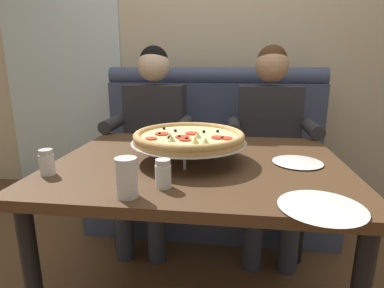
% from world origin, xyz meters
% --- Properties ---
extents(back_wall_with_window, '(6.00, 0.12, 2.80)m').
position_xyz_m(back_wall_with_window, '(0.00, 1.53, 1.40)').
color(back_wall_with_window, beige).
rests_on(back_wall_with_window, ground_plane).
extents(window_panel, '(1.10, 0.02, 2.80)m').
position_xyz_m(window_panel, '(-1.40, 1.45, 1.40)').
color(window_panel, white).
rests_on(window_panel, ground_plane).
extents(booth_bench, '(1.70, 0.78, 1.13)m').
position_xyz_m(booth_bench, '(0.00, 0.96, 0.40)').
color(booth_bench, '#424C6B').
rests_on(booth_bench, ground_plane).
extents(dining_table, '(1.24, 0.98, 0.75)m').
position_xyz_m(dining_table, '(0.00, 0.00, 0.66)').
color(dining_table, '#4C331E').
rests_on(dining_table, ground_plane).
extents(diner_left, '(0.54, 0.64, 1.27)m').
position_xyz_m(diner_left, '(-0.38, 0.69, 0.71)').
color(diner_left, '#2D3342').
rests_on(diner_left, ground_plane).
extents(diner_right, '(0.54, 0.64, 1.27)m').
position_xyz_m(diner_right, '(0.38, 0.69, 0.71)').
color(diner_right, '#2D3342').
rests_on(diner_right, ground_plane).
extents(pizza, '(0.50, 0.50, 0.14)m').
position_xyz_m(pizza, '(-0.04, 0.00, 0.85)').
color(pizza, silver).
rests_on(pizza, dining_table).
extents(shaker_oregano, '(0.06, 0.06, 0.10)m').
position_xyz_m(shaker_oregano, '(-0.09, -0.32, 0.79)').
color(shaker_oregano, white).
rests_on(shaker_oregano, dining_table).
extents(shaker_parmesan, '(0.06, 0.06, 0.10)m').
position_xyz_m(shaker_parmesan, '(-0.55, -0.25, 0.79)').
color(shaker_parmesan, white).
rests_on(shaker_parmesan, dining_table).
extents(plate_near_left, '(0.25, 0.25, 0.02)m').
position_xyz_m(plate_near_left, '(0.41, -0.42, 0.76)').
color(plate_near_left, white).
rests_on(plate_near_left, dining_table).
extents(plate_near_right, '(0.21, 0.21, 0.02)m').
position_xyz_m(plate_near_right, '(0.42, 0.01, 0.76)').
color(plate_near_right, white).
rests_on(plate_near_right, dining_table).
extents(drinking_glass, '(0.07, 0.07, 0.13)m').
position_xyz_m(drinking_glass, '(-0.18, -0.41, 0.80)').
color(drinking_glass, silver).
rests_on(drinking_glass, dining_table).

